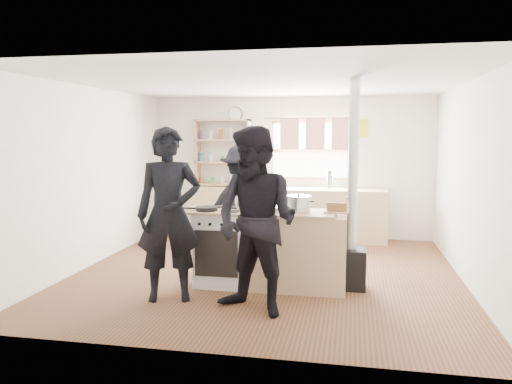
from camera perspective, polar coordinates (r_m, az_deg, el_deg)
ground at (r=6.74m, az=1.18°, el=-9.29°), size 5.00×5.00×0.01m
back_counter at (r=8.79m, az=3.65°, el=-2.48°), size 3.40×0.55×0.90m
shelving_unit at (r=9.03m, az=-3.80°, el=4.54°), size 1.00×0.28×1.20m
thermos at (r=8.65m, az=8.41°, el=1.32°), size 0.10×0.10×0.30m
cooking_island at (r=6.07m, az=1.66°, el=-6.50°), size 1.97×0.64×0.93m
skillet_greens at (r=6.01m, az=-5.65°, el=-1.89°), size 0.27×0.27×0.05m
roast_tray at (r=5.92m, az=1.09°, el=-1.91°), size 0.33×0.26×0.07m
stockpot_stove at (r=6.17m, az=-1.41°, el=-1.14°), size 0.22×0.22×0.18m
stockpot_counter at (r=5.92m, az=4.87°, el=-1.34°), size 0.29×0.29×0.22m
bread_board at (r=5.92m, az=9.22°, el=-1.86°), size 0.31×0.24×0.12m
flue_heater at (r=6.07m, az=10.87°, el=-4.81°), size 0.35×0.35×2.50m
person_near_left at (r=5.59m, az=-9.91°, el=-2.54°), size 0.81×0.65×1.93m
person_near_right at (r=5.08m, az=0.05°, el=-3.37°), size 1.15×1.04×1.93m
person_far at (r=6.97m, az=-1.49°, el=-1.57°), size 1.21×0.86×1.70m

